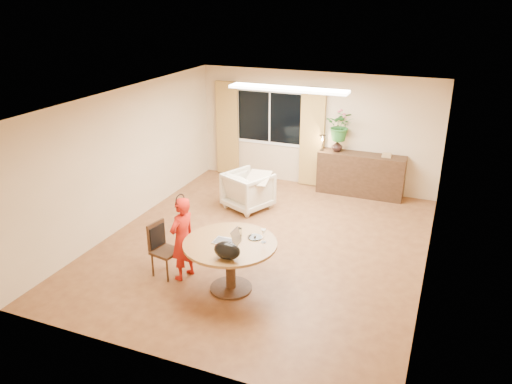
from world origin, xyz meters
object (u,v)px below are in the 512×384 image
Objects in this scene: dining_chair at (166,250)px; child at (182,238)px; dining_table at (230,253)px; armchair at (248,190)px; sideboard at (360,175)px.

child is at bearing 21.13° from dining_chair.
dining_table is 3.08m from armchair.
dining_table is 1.58× the size of dining_chair.
dining_chair reaches higher than armchair.
sideboard is at bearing 171.52° from child.
child is 0.72× the size of sideboard.
armchair is at bearing 98.00° from dining_chair.
armchair is (-0.94, 2.92, -0.23)m from dining_table.
sideboard is (1.06, 4.53, -0.15)m from dining_table.
armchair is at bearing -163.39° from child.
dining_chair is 0.65× the size of child.
child reaches higher than dining_table.
child reaches higher than armchair.
dining_chair reaches higher than dining_table.
armchair is (0.17, 2.93, -0.05)m from dining_chair.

